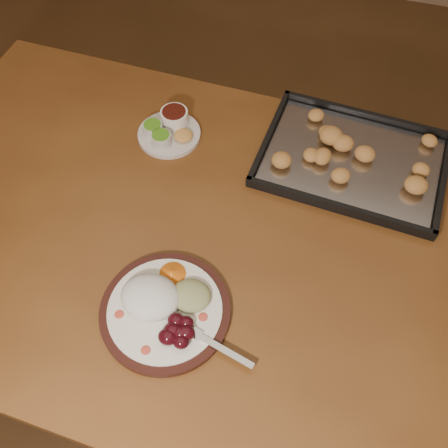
% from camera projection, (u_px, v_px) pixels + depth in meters
% --- Properties ---
extents(ground, '(4.00, 4.00, 0.00)m').
position_uv_depth(ground, '(202.00, 279.00, 1.83)').
color(ground, brown).
rests_on(ground, ground).
extents(dining_table, '(1.53, 0.95, 0.75)m').
position_uv_depth(dining_table, '(216.00, 260.00, 1.13)').
color(dining_table, brown).
rests_on(dining_table, ground).
extents(dinner_plate, '(0.31, 0.25, 0.06)m').
position_uv_depth(dinner_plate, '(164.00, 306.00, 0.94)').
color(dinner_plate, black).
rests_on(dinner_plate, dining_table).
extents(condiment_saucer, '(0.15, 0.15, 0.05)m').
position_uv_depth(condiment_saucer, '(169.00, 129.00, 1.19)').
color(condiment_saucer, beige).
rests_on(condiment_saucer, dining_table).
extents(baking_tray, '(0.44, 0.34, 0.04)m').
position_uv_depth(baking_tray, '(352.00, 159.00, 1.15)').
color(baking_tray, black).
rests_on(baking_tray, dining_table).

